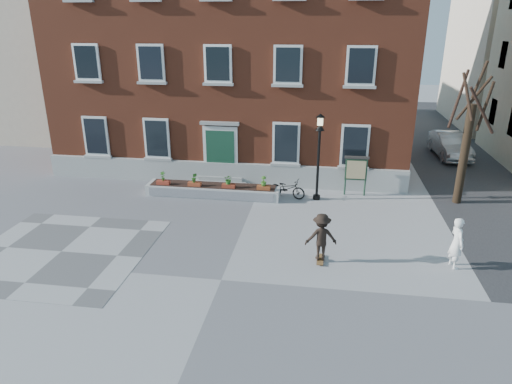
% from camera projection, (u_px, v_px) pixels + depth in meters
% --- Properties ---
extents(ground, '(100.00, 100.00, 0.00)m').
position_uv_depth(ground, '(221.00, 280.00, 14.31)').
color(ground, gray).
rests_on(ground, ground).
extents(checker_patch, '(6.00, 6.00, 0.01)m').
position_uv_depth(checker_patch, '(61.00, 251.00, 16.07)').
color(checker_patch, '#545557').
rests_on(checker_patch, ground).
extents(distant_building, '(10.00, 12.00, 13.00)m').
position_uv_depth(distant_building, '(37.00, 38.00, 33.07)').
color(distant_building, beige).
rests_on(distant_building, ground).
extents(bicycle, '(1.82, 1.03, 0.90)m').
position_uv_depth(bicycle, '(287.00, 188.00, 20.86)').
color(bicycle, black).
rests_on(bicycle, ground).
extents(parked_car, '(1.79, 4.50, 1.46)m').
position_uv_depth(parked_car, '(450.00, 145.00, 27.07)').
color(parked_car, '#B2B5B7').
rests_on(parked_car, ground).
extents(bystander, '(0.56, 0.72, 1.74)m').
position_uv_depth(bystander, '(457.00, 243.00, 14.79)').
color(bystander, white).
rests_on(bystander, ground).
extents(brick_building, '(18.40, 10.85, 12.60)m').
position_uv_depth(brick_building, '(238.00, 47.00, 25.32)').
color(brick_building, brown).
rests_on(brick_building, ground).
extents(planter_assembly, '(6.20, 1.12, 1.15)m').
position_uv_depth(planter_assembly, '(213.00, 190.00, 21.13)').
color(planter_assembly, beige).
rests_on(planter_assembly, ground).
extents(bare_tree, '(1.83, 1.83, 6.16)m').
position_uv_depth(bare_tree, '(467.00, 142.00, 19.48)').
color(bare_tree, black).
rests_on(bare_tree, ground).
extents(lamp_post, '(0.40, 0.40, 3.93)m').
position_uv_depth(lamp_post, '(319.00, 145.00, 19.92)').
color(lamp_post, black).
rests_on(lamp_post, ground).
extents(notice_board, '(1.10, 0.16, 1.87)m').
position_uv_depth(notice_board, '(356.00, 169.00, 20.88)').
color(notice_board, '#1B3626').
rests_on(notice_board, ground).
extents(skateboarder, '(1.15, 0.79, 1.72)m').
position_uv_depth(skateboarder, '(321.00, 237.00, 15.14)').
color(skateboarder, brown).
rests_on(skateboarder, ground).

